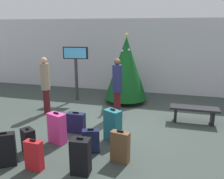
# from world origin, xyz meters

# --- Properties ---
(ground_plane) EXTENTS (16.00, 16.00, 0.00)m
(ground_plane) POSITION_xyz_m (0.00, 0.00, 0.00)
(ground_plane) COLOR #38423D
(back_wall) EXTENTS (16.00, 0.20, 3.10)m
(back_wall) POSITION_xyz_m (0.00, 3.73, 1.55)
(back_wall) COLOR silver
(back_wall) RESTS_ON ground_plane
(holiday_tree) EXTENTS (1.56, 1.56, 2.55)m
(holiday_tree) POSITION_xyz_m (-0.08, 2.07, 1.29)
(holiday_tree) COLOR #4C3319
(holiday_tree) RESTS_ON ground_plane
(flight_info_kiosk) EXTENTS (0.95, 0.21, 2.04)m
(flight_info_kiosk) POSITION_xyz_m (-1.99, 1.89, 1.43)
(flight_info_kiosk) COLOR #333338
(flight_info_kiosk) RESTS_ON ground_plane
(waiting_bench) EXTENTS (1.38, 0.44, 0.48)m
(waiting_bench) POSITION_xyz_m (2.28, 0.58, 0.36)
(waiting_bench) COLOR black
(waiting_bench) RESTS_ON ground_plane
(traveller_0) EXTENTS (0.43, 0.43, 1.83)m
(traveller_0) POSITION_xyz_m (-0.04, 0.54, 0.98)
(traveller_0) COLOR #4C1419
(traveller_0) RESTS_ON ground_plane
(traveller_1) EXTENTS (0.38, 0.38, 1.84)m
(traveller_1) POSITION_xyz_m (-2.33, 0.21, 0.99)
(traveller_1) COLOR #4C1419
(traveller_1) RESTS_ON ground_plane
(suitcase_0) EXTENTS (0.38, 0.29, 0.76)m
(suitcase_0) POSITION_xyz_m (0.04, -2.67, 0.36)
(suitcase_0) COLOR black
(suitcase_0) RESTS_ON ground_plane
(suitcase_1) EXTENTS (0.36, 0.19, 0.65)m
(suitcase_1) POSITION_xyz_m (-0.90, -2.79, 0.31)
(suitcase_1) COLOR #B2191E
(suitcase_1) RESTS_ON ground_plane
(suitcase_2) EXTENTS (0.48, 0.42, 0.84)m
(suitcase_2) POSITION_xyz_m (0.27, -1.16, 0.40)
(suitcase_2) COLOR #19606B
(suitcase_2) RESTS_ON ground_plane
(suitcase_3) EXTENTS (0.42, 0.30, 0.58)m
(suitcase_3) POSITION_xyz_m (-0.06, -1.84, 0.27)
(suitcase_3) COLOR #141938
(suitcase_3) RESTS_ON ground_plane
(suitcase_4) EXTENTS (0.42, 0.24, 0.71)m
(suitcase_4) POSITION_xyz_m (0.67, -2.07, 0.34)
(suitcase_4) COLOR brown
(suitcase_4) RESTS_ON ground_plane
(suitcase_5) EXTENTS (0.49, 0.37, 0.79)m
(suitcase_5) POSITION_xyz_m (-1.01, -1.62, 0.37)
(suitcase_5) COLOR #E5388C
(suitcase_5) RESTS_ON ground_plane
(suitcase_6) EXTENTS (0.48, 0.22, 0.58)m
(suitcase_6) POSITION_xyz_m (-0.80, -0.96, 0.27)
(suitcase_6) COLOR #141938
(suitcase_6) RESTS_ON ground_plane
(suitcase_7) EXTENTS (0.39, 0.37, 0.59)m
(suitcase_7) POSITION_xyz_m (-1.42, -2.21, 0.28)
(suitcase_7) COLOR black
(suitcase_7) RESTS_ON ground_plane
(suitcase_8) EXTENTS (0.47, 0.40, 0.74)m
(suitcase_8) POSITION_xyz_m (-1.55, -2.81, 0.35)
(suitcase_8) COLOR black
(suitcase_8) RESTS_ON ground_plane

